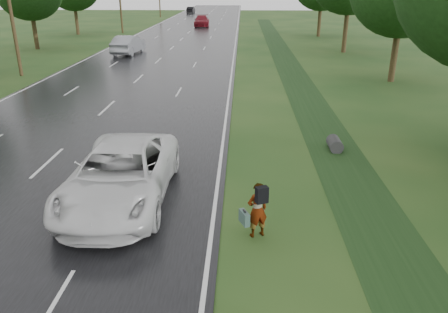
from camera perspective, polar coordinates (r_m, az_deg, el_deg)
road at (r=53.38m, az=-6.00°, el=14.61°), size 14.00×180.00×0.04m
edge_stripe_east at (r=52.85m, az=1.51°, el=14.67°), size 0.12×180.00×0.01m
edge_stripe_west at (r=54.74m, az=-13.24°, el=14.37°), size 0.12×180.00×0.01m
center_line at (r=53.38m, az=-6.00°, el=14.63°), size 0.12×180.00×0.01m
drainage_ditch at (r=27.24m, az=10.72°, el=7.50°), size 2.20×120.00×0.56m
utility_pole_mid at (r=36.53m, az=-26.24°, el=17.52°), size 1.60×0.26×10.00m
pedestrian at (r=12.00m, az=4.31°, el=-6.91°), size 0.86×0.67×1.62m
white_pickup at (r=14.17m, az=-13.35°, el=-2.29°), size 3.07×6.53×1.81m
silver_sedan at (r=45.06m, az=-12.38°, el=14.08°), size 2.37×5.52×1.77m
far_car_red at (r=73.21m, az=-2.93°, el=17.28°), size 2.63×5.84×1.66m
far_car_dark at (r=105.93m, az=-4.35°, el=18.56°), size 1.66×4.27×1.39m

